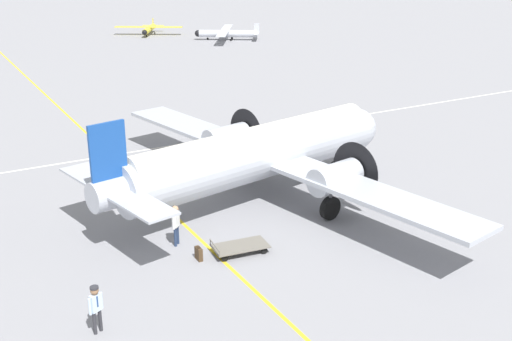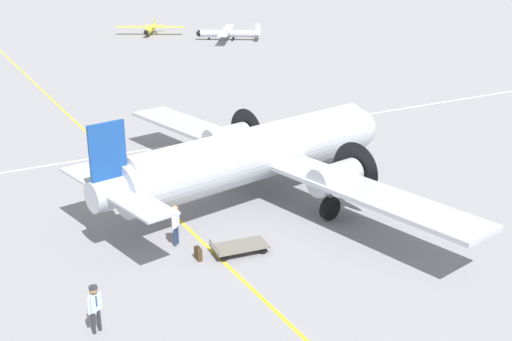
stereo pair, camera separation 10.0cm
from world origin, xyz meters
name	(u,v)px [view 1 (the left image)]	position (x,y,z in m)	size (l,w,h in m)	color
ground_plane	(256,199)	(0.00, 0.00, 0.00)	(300.00, 300.00, 0.00)	gray
apron_line_eastwest	(176,217)	(0.00, 4.27, 0.00)	(120.00, 0.16, 0.01)	gold
apron_line_northsouth	(177,145)	(10.10, 0.00, 0.00)	(0.16, 120.00, 0.01)	silver
airliner_main	(262,152)	(0.08, -0.37, 2.40)	(23.41, 17.10, 5.39)	#ADB2BC
crew_foreground	(96,304)	(-7.33, 10.04, 1.07)	(0.38, 0.54, 1.71)	#2D2D33
passenger_boarding	(176,221)	(-2.69, 5.33, 1.09)	(0.46, 0.46, 1.79)	navy
suitcase_near_door	(199,254)	(-4.36, 5.07, 0.27)	(0.44, 0.18, 0.58)	#47331E
baggage_cart	(240,247)	(-4.62, 3.34, 0.28)	(1.45, 2.39, 0.56)	#6B665B
light_aircraft_distant	(149,29)	(55.61, -14.98, 0.76)	(6.37, 8.05, 1.75)	yellow
light_aircraft_taxiing	(226,33)	(46.66, -21.80, 0.85)	(9.80, 7.89, 2.08)	#B7BCC6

